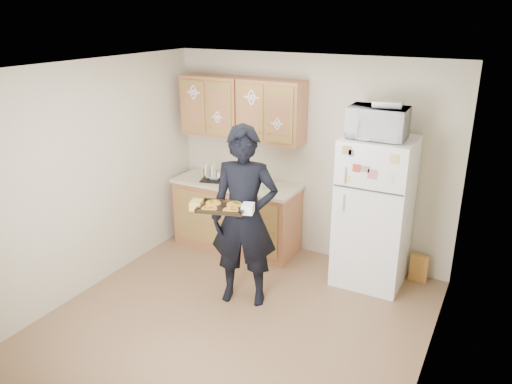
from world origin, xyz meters
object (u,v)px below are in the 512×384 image
Objects in this scene: baking_tray at (222,208)px; dish_rack at (216,175)px; person at (244,217)px; refrigerator at (374,212)px; microwave at (378,123)px.

dish_rack is (-0.90, 1.32, -0.18)m from baking_tray.
refrigerator is at bearing 26.77° from person.
refrigerator reaches higher than baking_tray.
microwave is 2.22m from dish_rack.
microwave is at bearing -122.98° from refrigerator.
refrigerator is at bearing 55.52° from microwave.
baking_tray is at bearing -55.73° from dish_rack.
microwave reaches higher than baking_tray.
baking_tray is 1.85m from microwave.
microwave reaches higher than refrigerator.
baking_tray is (-1.17, -1.33, 0.30)m from refrigerator.
person is 0.36m from baking_tray.
person reaches higher than dish_rack.
microwave reaches higher than person.
dish_rack is (-2.06, -0.01, 0.13)m from refrigerator.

